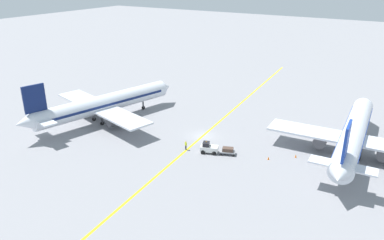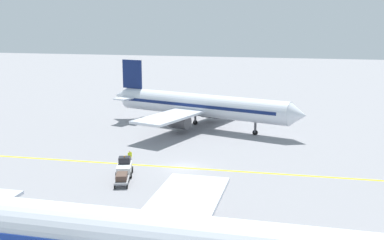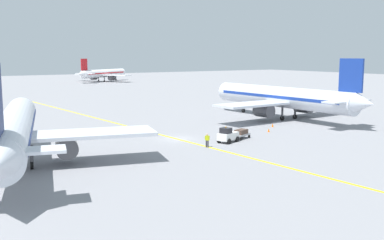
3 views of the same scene
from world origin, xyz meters
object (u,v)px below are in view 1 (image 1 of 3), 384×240
object	(u,v)px
airplane_adjacent_stand	(354,135)
baggage_cart_trailing	(228,150)
baggage_tug_white	(209,148)
traffic_cone_mid_apron	(296,156)
ground_crew_worker	(186,145)
traffic_cone_near_nose	(268,158)
airplane_at_gate	(103,104)

from	to	relation	value
airplane_adjacent_stand	baggage_cart_trailing	distance (m)	21.16
baggage_tug_white	traffic_cone_mid_apron	world-z (taller)	baggage_tug_white
airplane_adjacent_stand	baggage_tug_white	xyz separation A→B (m)	(-21.00, -12.02, -2.81)
ground_crew_worker	baggage_tug_white	bearing A→B (deg)	15.63
baggage_cart_trailing	ground_crew_worker	size ratio (longest dim) A/B	1.74
traffic_cone_near_nose	traffic_cone_mid_apron	world-z (taller)	same
ground_crew_worker	baggage_cart_trailing	bearing A→B (deg)	17.53
baggage_cart_trailing	ground_crew_worker	distance (m)	7.40
baggage_cart_trailing	ground_crew_worker	xyz separation A→B (m)	(-7.06, -2.23, 0.15)
airplane_at_gate	traffic_cone_mid_apron	bearing A→B (deg)	6.85
ground_crew_worker	traffic_cone_near_nose	distance (m)	14.28
airplane_at_gate	ground_crew_worker	distance (m)	21.97
airplane_adjacent_stand	baggage_tug_white	world-z (taller)	airplane_adjacent_stand
airplane_at_gate	traffic_cone_near_nose	world-z (taller)	airplane_at_gate
traffic_cone_near_nose	ground_crew_worker	bearing A→B (deg)	-163.40
airplane_at_gate	baggage_cart_trailing	distance (m)	28.86
airplane_at_gate	traffic_cone_near_nose	distance (m)	35.52
traffic_cone_near_nose	traffic_cone_mid_apron	distance (m)	4.80
airplane_adjacent_stand	ground_crew_worker	distance (m)	28.34
airplane_adjacent_stand	traffic_cone_near_nose	distance (m)	14.87
baggage_tug_white	traffic_cone_near_nose	distance (m)	10.18
airplane_at_gate	airplane_adjacent_stand	xyz separation A→B (m)	(46.61, 10.60, 0.00)
airplane_at_gate	traffic_cone_mid_apron	distance (m)	39.39
baggage_cart_trailing	traffic_cone_near_nose	xyz separation A→B (m)	(6.61, 1.85, -0.49)
airplane_at_gate	airplane_adjacent_stand	bearing A→B (deg)	12.81
airplane_adjacent_stand	traffic_cone_mid_apron	distance (m)	10.26
baggage_cart_trailing	traffic_cone_near_nose	bearing A→B (deg)	15.59
airplane_adjacent_stand	ground_crew_worker	world-z (taller)	airplane_adjacent_stand
airplane_at_gate	ground_crew_worker	bearing A→B (deg)	-6.66
airplane_adjacent_stand	traffic_cone_mid_apron	xyz separation A→B (m)	(-7.65, -5.92, -3.43)
airplane_at_gate	baggage_tug_white	size ratio (longest dim) A/B	10.53
airplane_adjacent_stand	traffic_cone_near_nose	world-z (taller)	airplane_adjacent_stand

